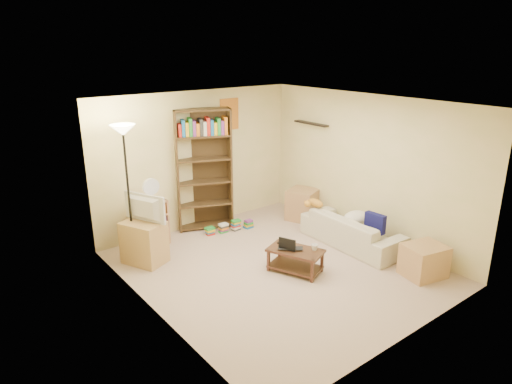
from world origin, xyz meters
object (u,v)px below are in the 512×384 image
floor_lamp (125,154)px  tall_bookshelf (204,167)px  short_bookshelf (150,225)px  desk_fan (151,189)px  end_cabinet (424,261)px  mug (314,247)px  tabby_cat (314,203)px  tv_stand (144,242)px  laptop (290,247)px  sofa (352,230)px  side_table (303,204)px  television (141,209)px  coffee_table (295,258)px

floor_lamp → tall_bookshelf: bearing=16.0°
short_bookshelf → desk_fan: 0.63m
tall_bookshelf → floor_lamp: 1.78m
end_cabinet → desk_fan: bearing=128.4°
mug → desk_fan: desk_fan is taller
short_bookshelf → desk_fan: desk_fan is taller
tabby_cat → tv_stand: (-2.83, 0.86, -0.27)m
tabby_cat → tv_stand: size_ratio=0.62×
laptop → tv_stand: (-1.62, 1.58, -0.04)m
laptop → tall_bookshelf: bearing=-44.5°
tabby_cat → short_bookshelf: 2.84m
sofa → tall_bookshelf: size_ratio=0.84×
mug → tall_bookshelf: tall_bookshelf is taller
tabby_cat → laptop: size_ratio=0.97×
sofa → desk_fan: bearing=54.9°
mug → side_table: size_ratio=0.17×
desk_fan → side_table: (2.84, -0.61, -0.72)m
television → side_table: bearing=-117.4°
side_table → end_cabinet: 2.77m
tabby_cat → coffee_table: 1.49m
tall_bookshelf → desk_fan: (-1.13, -0.19, -0.15)m
short_bookshelf → tall_bookshelf: bearing=3.3°
laptop → end_cabinet: (1.43, -1.35, -0.13)m
desk_fan → floor_lamp: 0.91m
tall_bookshelf → sofa: bearing=-33.0°
laptop → tv_stand: size_ratio=0.64×
tall_bookshelf → side_table: bearing=-3.2°
tabby_cat → tall_bookshelf: tall_bookshelf is taller
sofa → end_cabinet: size_ratio=3.20×
mug → laptop: bearing=129.2°
laptop → floor_lamp: size_ratio=0.20×
desk_fan → end_cabinet: size_ratio=0.73×
tabby_cat → desk_fan: bearing=152.2°
end_cabinet → tall_bookshelf: bearing=113.4°
sofa → coffee_table: bearing=96.2°
mug → desk_fan: size_ratio=0.24×
tv_stand → end_cabinet: tv_stand is taller
tall_bookshelf → desk_fan: 1.15m
tall_bookshelf → short_bookshelf: (-1.17, -0.15, -0.77)m
sofa → laptop: size_ratio=4.27×
laptop → end_cabinet: 1.97m
tabby_cat → tall_bookshelf: 2.07m
coffee_table → side_table: bearing=21.0°
tabby_cat → floor_lamp: (-2.95, 1.02, 1.12)m
desk_fan → sofa: bearing=-36.9°
sofa → laptop: bearing=92.5°
television → short_bookshelf: 0.77m
coffee_table → television: size_ratio=1.25×
sofa → side_table: bearing=-5.2°
sofa → short_bookshelf: (-2.71, 2.05, 0.13)m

